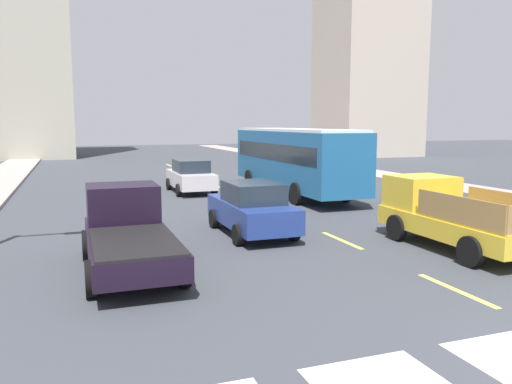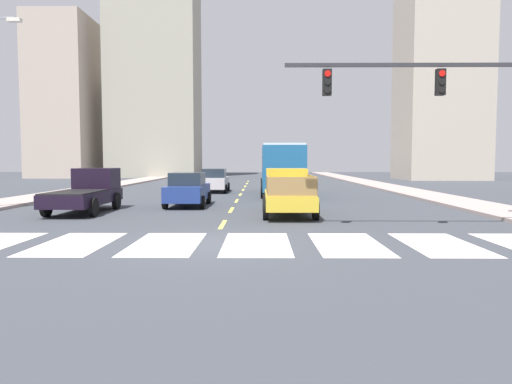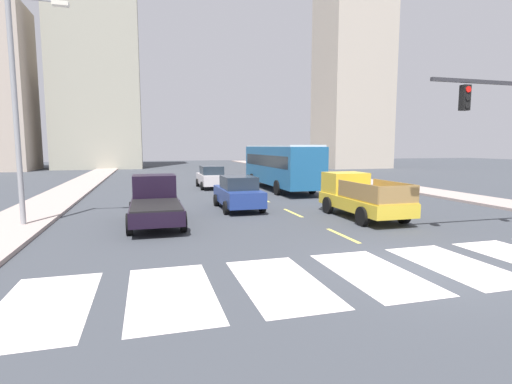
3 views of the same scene
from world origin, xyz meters
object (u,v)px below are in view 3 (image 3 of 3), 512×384
streetlight_left (19,101)px  sedan_far (238,193)px  sedan_near_right (211,177)px  city_bus (280,164)px  pickup_stakebed (358,196)px  pickup_dark (155,201)px

streetlight_left → sedan_far: bearing=13.0°
sedan_near_right → sedan_far: bearing=-89.8°
city_bus → sedan_far: city_bus is taller
city_bus → sedan_near_right: size_ratio=2.45×
sedan_near_right → streetlight_left: size_ratio=0.49×
city_bus → sedan_near_right: city_bus is taller
city_bus → sedan_near_right: bearing=152.8°
pickup_stakebed → sedan_near_right: bearing=108.5°
sedan_far → sedan_near_right: size_ratio=1.00×
sedan_far → streetlight_left: 10.23m
pickup_dark → sedan_far: bearing=33.7°
sedan_far → sedan_near_right: 10.54m
sedan_far → sedan_near_right: bearing=89.7°
pickup_stakebed → pickup_dark: 9.12m
pickup_stakebed → city_bus: bearing=89.6°
city_bus → sedan_far: bearing=-121.0°
pickup_dark → city_bus: bearing=51.1°
pickup_stakebed → sedan_far: (-4.89, 3.48, -0.08)m
pickup_stakebed → streetlight_left: size_ratio=0.58×
sedan_near_right → streetlight_left: streetlight_left is taller
sedan_far → pickup_stakebed: bearing=-34.0°
pickup_dark → streetlight_left: 6.40m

